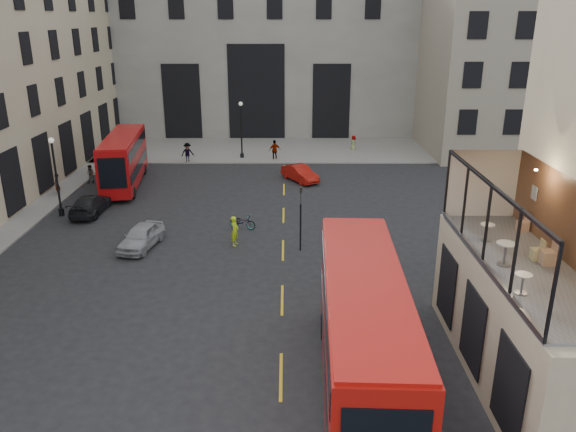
{
  "coord_description": "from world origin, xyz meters",
  "views": [
    {
      "loc": [
        -1.78,
        -17.75,
        12.73
      ],
      "look_at": [
        -1.71,
        9.47,
        3.0
      ],
      "focal_mm": 35.0,
      "sensor_mm": 36.0,
      "label": 1
    }
  ],
  "objects_px": {
    "traffic_light_near": "(301,210)",
    "cafe_table_near": "(523,281)",
    "pedestrian_e": "(57,185)",
    "cafe_table_mid": "(505,250)",
    "pedestrian_d": "(353,143)",
    "cafe_chair_c": "(548,257)",
    "bus_far": "(124,158)",
    "car_a": "(141,236)",
    "pedestrian_c": "(275,150)",
    "car_b": "(300,173)",
    "pedestrian_b": "(188,153)",
    "car_c": "(90,204)",
    "street_lamp_a": "(57,181)",
    "bus_near": "(363,331)",
    "cafe_chair_b": "(537,254)",
    "cyclist": "(235,231)",
    "pedestrian_a": "(91,174)",
    "cafe_table_far": "(487,230)",
    "bicycle": "(243,222)",
    "cafe_chair_d": "(523,226)",
    "traffic_light_far": "(128,148)",
    "street_lamp_b": "(241,134)"
  },
  "relations": [
    {
      "from": "street_lamp_a",
      "to": "cafe_table_mid",
      "type": "distance_m",
      "value": 29.15
    },
    {
      "from": "cafe_table_near",
      "to": "car_c",
      "type": "bearing_deg",
      "value": 135.08
    },
    {
      "from": "cyclist",
      "to": "cafe_table_far",
      "type": "xyz_separation_m",
      "value": [
        10.7,
        -10.59,
        4.14
      ]
    },
    {
      "from": "traffic_light_near",
      "to": "pedestrian_a",
      "type": "distance_m",
      "value": 21.48
    },
    {
      "from": "bus_near",
      "to": "cafe_chair_b",
      "type": "distance_m",
      "value": 6.77
    },
    {
      "from": "street_lamp_b",
      "to": "bus_far",
      "type": "distance_m",
      "value": 12.33
    },
    {
      "from": "cafe_table_far",
      "to": "pedestrian_c",
      "type": "bearing_deg",
      "value": 105.72
    },
    {
      "from": "pedestrian_d",
      "to": "cafe_table_far",
      "type": "xyz_separation_m",
      "value": [
        1.01,
        -35.07,
        4.27
      ]
    },
    {
      "from": "bicycle",
      "to": "cafe_table_mid",
      "type": "height_order",
      "value": "cafe_table_mid"
    },
    {
      "from": "pedestrian_e",
      "to": "cafe_table_far",
      "type": "relative_size",
      "value": 2.49
    },
    {
      "from": "street_lamp_a",
      "to": "car_a",
      "type": "xyz_separation_m",
      "value": [
        6.77,
        -5.54,
        -1.72
      ]
    },
    {
      "from": "car_b",
      "to": "car_c",
      "type": "bearing_deg",
      "value": 177.18
    },
    {
      "from": "cafe_chair_b",
      "to": "cafe_chair_d",
      "type": "height_order",
      "value": "cafe_chair_d"
    },
    {
      "from": "traffic_light_near",
      "to": "cafe_table_near",
      "type": "xyz_separation_m",
      "value": [
        6.5,
        -14.17,
        2.61
      ]
    },
    {
      "from": "pedestrian_e",
      "to": "cafe_table_mid",
      "type": "distance_m",
      "value": 33.8
    },
    {
      "from": "street_lamp_a",
      "to": "cafe_chair_b",
      "type": "distance_m",
      "value": 29.9
    },
    {
      "from": "cafe_table_near",
      "to": "street_lamp_b",
      "type": "bearing_deg",
      "value": 107.64
    },
    {
      "from": "bus_near",
      "to": "bus_far",
      "type": "height_order",
      "value": "bus_near"
    },
    {
      "from": "car_b",
      "to": "car_c",
      "type": "xyz_separation_m",
      "value": [
        -14.45,
        -7.96,
        0.0
      ]
    },
    {
      "from": "car_b",
      "to": "pedestrian_a",
      "type": "distance_m",
      "value": 16.79
    },
    {
      "from": "pedestrian_d",
      "to": "bus_near",
      "type": "bearing_deg",
      "value": 142.25
    },
    {
      "from": "pedestrian_c",
      "to": "street_lamp_b",
      "type": "bearing_deg",
      "value": -30.67
    },
    {
      "from": "traffic_light_near",
      "to": "street_lamp_a",
      "type": "bearing_deg",
      "value": 159.44
    },
    {
      "from": "street_lamp_a",
      "to": "pedestrian_d",
      "type": "height_order",
      "value": "street_lamp_a"
    },
    {
      "from": "cyclist",
      "to": "cafe_chair_d",
      "type": "xyz_separation_m",
      "value": [
        12.48,
        -9.61,
        3.94
      ]
    },
    {
      "from": "cafe_table_near",
      "to": "street_lamp_a",
      "type": "bearing_deg",
      "value": 138.13
    },
    {
      "from": "car_c",
      "to": "traffic_light_near",
      "type": "bearing_deg",
      "value": 157.08
    },
    {
      "from": "car_a",
      "to": "car_c",
      "type": "distance_m",
      "value": 7.73
    },
    {
      "from": "pedestrian_d",
      "to": "cafe_chair_c",
      "type": "height_order",
      "value": "cafe_chair_c"
    },
    {
      "from": "cyclist",
      "to": "pedestrian_a",
      "type": "xyz_separation_m",
      "value": [
        -12.66,
        12.88,
        -0.13
      ]
    },
    {
      "from": "pedestrian_d",
      "to": "cafe_chair_d",
      "type": "relative_size",
      "value": 2.0
    },
    {
      "from": "car_a",
      "to": "cafe_chair_d",
      "type": "distance_m",
      "value": 20.58
    },
    {
      "from": "bus_far",
      "to": "pedestrian_c",
      "type": "xyz_separation_m",
      "value": [
        11.65,
        8.28,
        -1.31
      ]
    },
    {
      "from": "bus_far",
      "to": "car_b",
      "type": "xyz_separation_m",
      "value": [
        13.84,
        1.28,
        -1.61
      ]
    },
    {
      "from": "car_a",
      "to": "pedestrian_c",
      "type": "distance_m",
      "value": 22.17
    },
    {
      "from": "bus_near",
      "to": "bicycle",
      "type": "bearing_deg",
      "value": 108.11
    },
    {
      "from": "car_b",
      "to": "pedestrian_b",
      "type": "bearing_deg",
      "value": 117.77
    },
    {
      "from": "street_lamp_a",
      "to": "cafe_chair_d",
      "type": "relative_size",
      "value": 7.0
    },
    {
      "from": "bicycle",
      "to": "pedestrian_e",
      "type": "height_order",
      "value": "pedestrian_e"
    },
    {
      "from": "cafe_table_far",
      "to": "cafe_chair_d",
      "type": "height_order",
      "value": "cafe_chair_d"
    },
    {
      "from": "bus_near",
      "to": "cafe_table_near",
      "type": "xyz_separation_m",
      "value": [
        4.67,
        -1.12,
        2.44
      ]
    },
    {
      "from": "traffic_light_far",
      "to": "cyclist",
      "type": "distance_m",
      "value": 18.36
    },
    {
      "from": "bus_far",
      "to": "cafe_chair_c",
      "type": "bearing_deg",
      "value": -49.03
    },
    {
      "from": "traffic_light_near",
      "to": "cafe_table_near",
      "type": "distance_m",
      "value": 15.8
    },
    {
      "from": "cafe_chair_c",
      "to": "bus_near",
      "type": "bearing_deg",
      "value": -170.72
    },
    {
      "from": "pedestrian_a",
      "to": "bus_far",
      "type": "bearing_deg",
      "value": -10.7
    },
    {
      "from": "street_lamp_b",
      "to": "pedestrian_d",
      "type": "relative_size",
      "value": 3.49
    },
    {
      "from": "traffic_light_near",
      "to": "pedestrian_c",
      "type": "height_order",
      "value": "traffic_light_near"
    },
    {
      "from": "traffic_light_far",
      "to": "cafe_chair_b",
      "type": "distance_m",
      "value": 35.41
    },
    {
      "from": "street_lamp_b",
      "to": "pedestrian_b",
      "type": "bearing_deg",
      "value": -161.44
    }
  ]
}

